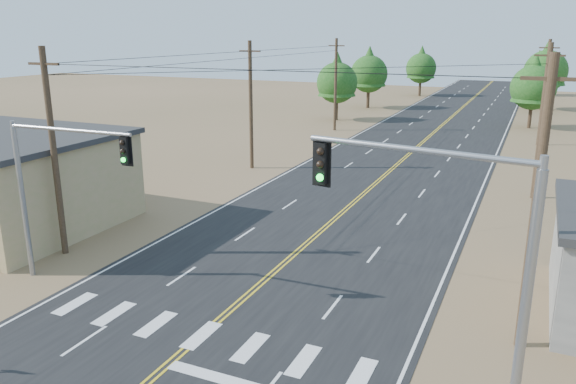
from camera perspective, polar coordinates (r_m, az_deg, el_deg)
The scene contains 15 objects.
road at distance 40.03m, azimuth 8.39°, elevation 0.43°, with size 15.00×200.00×0.02m, color black.
utility_pole_left_near at distance 28.81m, azimuth -22.69°, elevation 3.76°, with size 1.80×0.30×10.00m.
utility_pole_left_mid at distance 44.71m, azimuth -3.80°, elevation 8.86°, with size 1.80×0.30×10.00m.
utility_pole_left_far at distance 63.00m, azimuth 4.85°, elevation 10.88°, with size 1.80×0.30×10.00m.
utility_pole_right_near at distance 19.99m, azimuth 23.86°, elevation -1.32°, with size 1.80×0.30×10.00m.
utility_pole_right_mid at distance 39.61m, azimuth 24.38°, elevation 6.58°, with size 1.80×0.30×10.00m.
utility_pole_right_far at distance 59.49m, azimuth 24.56°, elevation 9.23°, with size 1.80×0.30×10.00m.
signal_mast_left at distance 25.48m, azimuth -22.95°, elevation 1.45°, with size 6.15×0.43×7.00m.
signal_mast_right at distance 15.05m, azimuth 16.82°, elevation -5.24°, with size 6.22×1.27×7.88m.
tree_left_near at distance 70.65m, azimuth 5.01°, elevation 11.41°, with size 5.02×5.02×8.37m.
tree_left_mid at distance 82.87m, azimuth 8.24°, elevation 12.16°, with size 5.29×5.29×8.82m.
tree_left_far at distance 101.02m, azimuth 13.39°, elevation 12.43°, with size 5.10×5.10×8.50m.
tree_right_near at distance 69.99m, azimuth 23.71°, elevation 10.11°, with size 5.01×5.01×8.35m.
tree_right_mid at distance 87.68m, azimuth 24.75°, elevation 11.46°, with size 5.84×5.84×9.74m.
tree_right_far at distance 108.03m, azimuth 24.04°, elevation 11.47°, with size 4.66×4.66×7.77m.
Camera 1 is at (10.24, -7.23, 10.56)m, focal length 35.00 mm.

